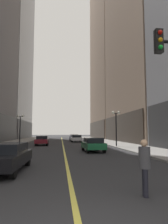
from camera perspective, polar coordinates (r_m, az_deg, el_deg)
ground_plane at (r=38.36m, az=-5.88°, el=-8.21°), size 200.00×200.00×0.00m
sidewalk_left at (r=39.16m, az=-18.16°, el=-7.80°), size 4.50×78.00×0.15m
sidewalk_right at (r=39.32m, az=6.35°, el=-8.03°), size 4.50×78.00×0.15m
lane_centre_stripe at (r=38.36m, az=-5.88°, el=-8.20°), size 0.16×70.00×0.01m
building_left_far at (r=70.99m, az=-20.49°, el=17.60°), size 13.43×26.00×58.68m
building_right_far at (r=77.88m, az=7.57°, el=27.52°), size 10.91×26.00×88.61m
car_black at (r=10.86m, az=-20.66°, el=-11.13°), size 1.94×4.70×1.32m
car_green at (r=20.07m, az=2.49°, el=-8.72°), size 1.88×4.13×1.32m
car_maroon at (r=30.67m, az=-11.34°, el=-7.49°), size 1.77×4.40×1.32m
car_white at (r=39.62m, az=-2.12°, el=-7.10°), size 1.96×4.80×1.32m
car_navy at (r=46.93m, az=-2.75°, el=-6.85°), size 1.94×4.26×1.32m
pedestrian_with_orange_bag at (r=6.56m, az=16.16°, el=-13.20°), size 0.41×0.41×1.64m
street_lamp_left_far at (r=32.84m, az=-16.97°, el=-2.78°), size 1.06×0.36×4.43m
street_lamp_right_mid at (r=26.05m, az=8.71°, el=-2.32°), size 1.06×0.36×4.43m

